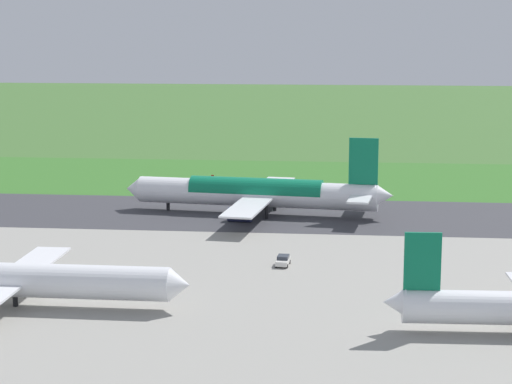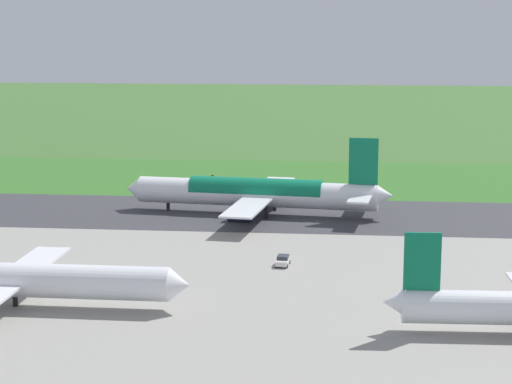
{
  "view_description": "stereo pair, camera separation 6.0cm",
  "coord_description": "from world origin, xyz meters",
  "views": [
    {
      "loc": [
        -17.26,
        179.92,
        37.28
      ],
      "look_at": [
        0.92,
        0.0,
        4.5
      ],
      "focal_mm": 65.28,
      "sensor_mm": 36.0,
      "label": 1
    },
    {
      "loc": [
        -17.32,
        179.91,
        37.28
      ],
      "look_at": [
        0.92,
        0.0,
        4.5
      ],
      "focal_mm": 65.28,
      "sensor_mm": 36.0,
      "label": 2
    }
  ],
  "objects": [
    {
      "name": "airliner_main",
      "position": [
        0.55,
        0.04,
        4.35
      ],
      "size": [
        54.13,
        44.4,
        15.88
      ],
      "color": "white",
      "rests_on": "ground"
    },
    {
      "name": "service_car_followme",
      "position": [
        -7.29,
        39.16,
        0.84
      ],
      "size": [
        2.17,
        4.32,
        1.62
      ],
      "color": "silver",
      "rests_on": "ground"
    },
    {
      "name": "runway_asphalt",
      "position": [
        0.0,
        0.0,
        0.03
      ],
      "size": [
        600.0,
        33.62,
        0.06
      ],
      "primitive_type": "cube",
      "color": "#38383D",
      "rests_on": "ground"
    },
    {
      "name": "grass_verge_foreground",
      "position": [
        0.0,
        -32.67,
        0.02
      ],
      "size": [
        600.0,
        80.0,
        0.04
      ],
      "primitive_type": "cube",
      "color": "#346B27",
      "rests_on": "ground"
    },
    {
      "name": "no_stopping_sign",
      "position": [
        14.49,
        -32.78,
        1.45
      ],
      "size": [
        0.6,
        0.1,
        2.42
      ],
      "color": "slate",
      "rests_on": "ground"
    },
    {
      "name": "apron_concrete",
      "position": [
        0.0,
        70.19,
        0.03
      ],
      "size": [
        440.0,
        110.0,
        0.05
      ],
      "primitive_type": "cube",
      "color": "gray",
      "rests_on": "ground"
    },
    {
      "name": "airliner_parked_mid",
      "position": [
        27.09,
        64.1,
        3.79
      ],
      "size": [
        47.37,
        38.65,
        13.87
      ],
      "color": "white",
      "rests_on": "ground"
    },
    {
      "name": "traffic_cone_orange",
      "position": [
        20.49,
        -34.93,
        0.28
      ],
      "size": [
        0.4,
        0.4,
        0.55
      ],
      "primitive_type": "cone",
      "color": "orange",
      "rests_on": "ground"
    },
    {
      "name": "ground_plane",
      "position": [
        0.0,
        0.0,
        0.0
      ],
      "size": [
        800.0,
        800.0,
        0.0
      ],
      "primitive_type": "plane",
      "color": "#3D662D"
    }
  ]
}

